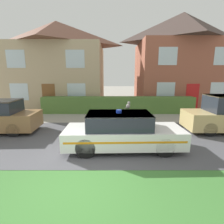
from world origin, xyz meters
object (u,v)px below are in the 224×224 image
cat (128,106)px  police_car (122,132)px  house_left (57,64)px  house_right (180,60)px

cat → police_car: bearing=161.2°
house_left → house_right: 11.19m
house_left → house_right: house_right is taller
cat → house_right: 11.72m
police_car → house_right: (5.85, 10.23, 3.43)m
cat → house_left: 11.74m
police_car → house_left: house_left is taller
police_car → cat: size_ratio=16.35×
police_car → house_right: bearing=58.7°
house_right → house_left: bearing=179.3°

